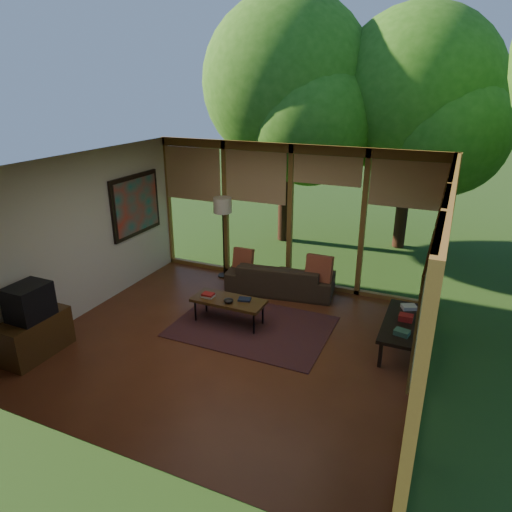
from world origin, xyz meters
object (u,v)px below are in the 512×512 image
at_px(coffee_table, 229,301).
at_px(sofa, 281,278).
at_px(television, 29,302).
at_px(side_console, 405,325).
at_px(floor_lamp, 223,210).
at_px(media_cabinet, 35,336).

bearing_deg(coffee_table, sofa, 76.66).
distance_m(television, side_console, 5.38).
relative_size(television, side_console, 0.39).
distance_m(sofa, side_console, 2.64).
bearing_deg(floor_lamp, coffee_table, -60.12).
xyz_separation_m(media_cabinet, floor_lamp, (1.17, 3.66, 1.11)).
height_order(sofa, television, television).
relative_size(media_cabinet, side_console, 0.71).
distance_m(media_cabinet, television, 0.55).
height_order(media_cabinet, television, television).
height_order(media_cabinet, floor_lamp, floor_lamp).
relative_size(media_cabinet, television, 1.82).
xyz_separation_m(television, coffee_table, (2.12, 1.96, -0.46)).
height_order(sofa, side_console, sofa).
bearing_deg(television, media_cabinet, 180.00).
bearing_deg(floor_lamp, television, -107.47).
bearing_deg(media_cabinet, floor_lamp, 72.24).
relative_size(television, coffee_table, 0.46).
xyz_separation_m(sofa, floor_lamp, (-1.32, 0.23, 1.12)).
distance_m(coffee_table, side_console, 2.75).
xyz_separation_m(media_cabinet, coffee_table, (2.14, 1.96, 0.09)).
bearing_deg(coffee_table, floor_lamp, 119.88).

